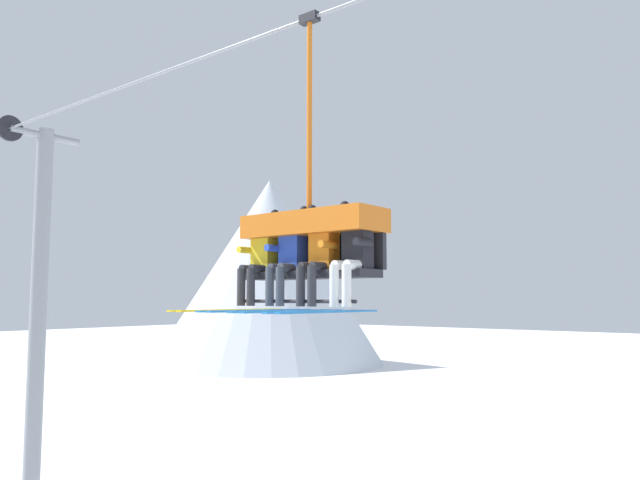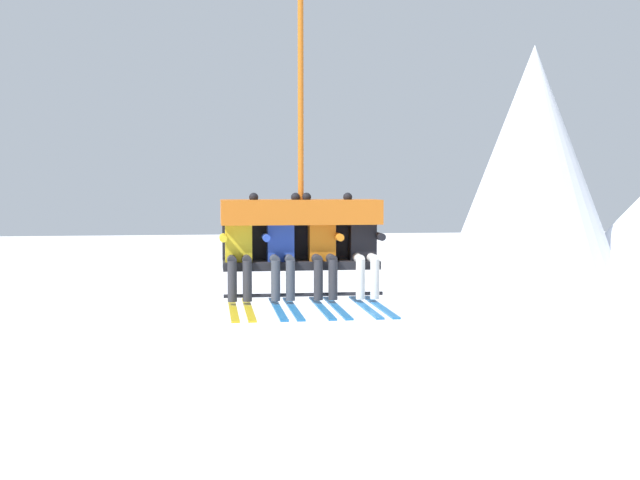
{
  "view_description": "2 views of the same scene",
  "coord_description": "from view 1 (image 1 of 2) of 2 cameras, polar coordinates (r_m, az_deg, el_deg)",
  "views": [
    {
      "loc": [
        6.26,
        -6.84,
        5.45
      ],
      "look_at": [
        1.4,
        -0.82,
        6.17
      ],
      "focal_mm": 35.0,
      "sensor_mm": 36.0,
      "label": 1
    },
    {
      "loc": [
        0.09,
        -10.56,
        6.71
      ],
      "look_at": [
        1.46,
        -0.68,
        6.03
      ],
      "focal_mm": 45.0,
      "sensor_mm": 36.0,
      "label": 2
    }
  ],
  "objects": [
    {
      "name": "chairlift_chair",
      "position": [
        7.98,
        -0.66,
        0.68
      ],
      "size": [
        1.95,
        0.74,
        3.78
      ],
      "color": "#232328"
    },
    {
      "name": "skier_blue",
      "position": [
        7.95,
        -3.04,
        -1.54
      ],
      "size": [
        0.48,
        1.7,
        1.34
      ],
      "color": "#2847B7"
    },
    {
      "name": "lift_tower_near",
      "position": [
        15.15,
        -24.46,
        -7.08
      ],
      "size": [
        0.36,
        1.88,
        9.39
      ],
      "color": "gray",
      "rests_on": "ground_plane"
    },
    {
      "name": "skier_black",
      "position": [
        7.31,
        2.88,
        -1.21
      ],
      "size": [
        0.48,
        1.7,
        1.34
      ],
      "color": "black"
    },
    {
      "name": "mountain_peak_west",
      "position": [
        53.05,
        -4.7,
        -2.82
      ],
      "size": [
        19.29,
        19.29,
        15.56
      ],
      "color": "silver",
      "rests_on": "ground_plane"
    },
    {
      "name": "lift_cable",
      "position": [
        8.73,
        -1.38,
        19.46
      ],
      "size": [
        18.76,
        0.05,
        0.05
      ],
      "color": "gray"
    },
    {
      "name": "skier_yellow",
      "position": [
        8.3,
        -5.66,
        -1.68
      ],
      "size": [
        0.48,
        1.7,
        1.34
      ],
      "color": "yellow"
    },
    {
      "name": "skier_orange",
      "position": [
        7.63,
        -0.22,
        -1.38
      ],
      "size": [
        0.48,
        1.7,
        1.34
      ],
      "color": "orange"
    }
  ]
}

